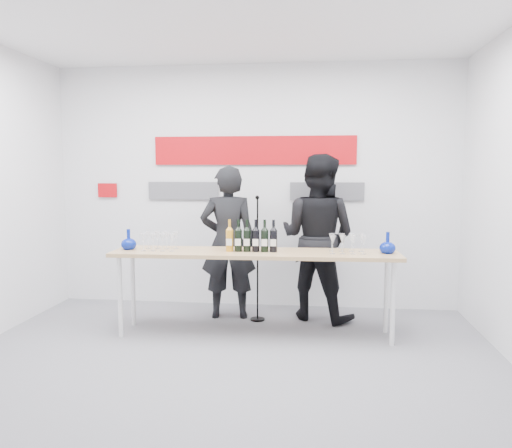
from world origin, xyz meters
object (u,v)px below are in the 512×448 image
(tasting_table, at_px, (255,258))
(mic_stand, at_px, (257,283))
(presenter_left, at_px, (228,242))
(presenter_right, at_px, (318,237))

(tasting_table, relative_size, mic_stand, 2.06)
(tasting_table, xyz_separation_m, mic_stand, (-0.03, 0.50, -0.38))
(tasting_table, bearing_deg, mic_stand, 92.20)
(presenter_left, bearing_deg, mic_stand, 158.31)
(mic_stand, bearing_deg, presenter_left, -174.09)
(presenter_left, relative_size, mic_stand, 1.23)
(tasting_table, bearing_deg, presenter_left, 121.61)
(tasting_table, relative_size, presenter_left, 1.67)
(presenter_left, distance_m, presenter_right, 1.03)
(tasting_table, height_order, mic_stand, mic_stand)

